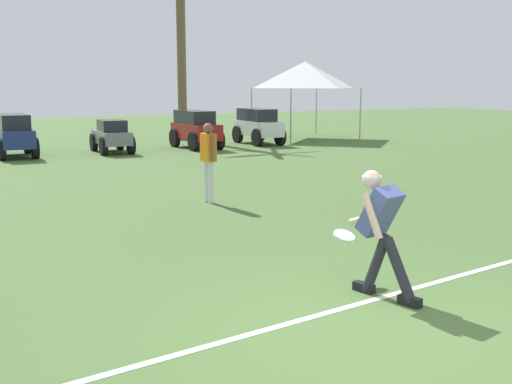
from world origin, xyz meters
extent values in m
plane|color=#496733|center=(0.00, 0.00, 0.00)|extent=(80.00, 80.00, 0.00)
cube|color=white|center=(0.00, 0.68, 0.00)|extent=(18.28, 2.74, 0.01)
cylinder|color=#23232D|center=(0.67, 0.88, 0.36)|extent=(0.20, 0.37, 0.72)
cube|color=black|center=(0.63, 1.04, 0.05)|extent=(0.16, 0.28, 0.10)
cylinder|color=#23232D|center=(0.74, 0.58, 0.36)|extent=(0.22, 0.46, 0.69)
cube|color=black|center=(0.78, 0.44, 0.05)|extent=(0.16, 0.28, 0.10)
cube|color=#4C5699|center=(0.68, 0.85, 0.96)|extent=(0.43, 0.50, 0.57)
sphere|color=beige|center=(0.65, 0.98, 1.29)|extent=(0.25, 0.25, 0.21)
cylinder|color=white|center=(0.65, 0.98, 1.32)|extent=(0.26, 0.26, 0.03)
cylinder|color=beige|center=(0.78, 1.17, 0.82)|extent=(0.21, 0.58, 0.27)
cylinder|color=beige|center=(0.49, 0.76, 0.94)|extent=(0.14, 0.29, 0.49)
cylinder|color=white|center=(0.71, 1.55, 0.53)|extent=(0.30, 0.29, 0.12)
cylinder|color=silver|center=(1.26, 6.77, 0.41)|extent=(0.12, 0.12, 0.82)
cylinder|color=silver|center=(1.25, 6.95, 0.41)|extent=(0.12, 0.12, 0.82)
cube|color=orange|center=(1.25, 6.86, 1.09)|extent=(0.22, 0.35, 0.54)
cylinder|color=brown|center=(1.27, 6.65, 1.10)|extent=(0.08, 0.08, 0.52)
cylinder|color=brown|center=(1.24, 7.07, 1.10)|extent=(0.08, 0.08, 0.52)
sphere|color=brown|center=(1.25, 6.86, 1.46)|extent=(0.21, 0.21, 0.20)
cube|color=navy|center=(-1.05, 16.89, 0.60)|extent=(0.97, 2.40, 0.55)
cube|color=#1E232B|center=(-1.05, 17.04, 1.11)|extent=(0.85, 1.80, 0.46)
cylinder|color=black|center=(-0.57, 17.73, 0.33)|extent=(0.18, 0.66, 0.66)
cylinder|color=black|center=(-1.53, 16.05, 0.33)|extent=(0.18, 0.66, 0.66)
cylinder|color=black|center=(-0.57, 16.05, 0.33)|extent=(0.18, 0.66, 0.66)
cube|color=slate|center=(2.00, 16.71, 0.51)|extent=(0.99, 2.23, 0.42)
cube|color=#1E232B|center=(2.00, 16.61, 0.91)|extent=(0.83, 1.13, 0.38)
cylinder|color=black|center=(1.58, 17.50, 0.30)|extent=(0.20, 0.61, 0.60)
cylinder|color=black|center=(2.48, 17.47, 0.30)|extent=(0.20, 0.61, 0.60)
cylinder|color=black|center=(1.52, 15.96, 0.30)|extent=(0.20, 0.61, 0.60)
cylinder|color=black|center=(2.42, 15.93, 0.30)|extent=(0.20, 0.61, 0.60)
cube|color=maroon|center=(5.05, 16.69, 0.60)|extent=(1.05, 2.44, 0.55)
cube|color=#1E232B|center=(5.04, 16.84, 1.11)|extent=(0.91, 1.83, 0.46)
cylinder|color=black|center=(4.54, 17.51, 0.33)|extent=(0.21, 0.67, 0.66)
cylinder|color=black|center=(5.50, 17.54, 0.33)|extent=(0.21, 0.67, 0.66)
cylinder|color=black|center=(4.60, 15.83, 0.33)|extent=(0.21, 0.67, 0.66)
cylinder|color=black|center=(5.56, 15.87, 0.33)|extent=(0.21, 0.67, 0.66)
cube|color=silver|center=(7.76, 17.07, 0.60)|extent=(0.98, 2.41, 0.55)
cube|color=#1E232B|center=(7.76, 17.22, 1.11)|extent=(0.86, 1.81, 0.46)
cylinder|color=black|center=(7.29, 17.91, 0.33)|extent=(0.19, 0.66, 0.66)
cylinder|color=black|center=(8.25, 17.90, 0.33)|extent=(0.19, 0.66, 0.66)
cylinder|color=black|center=(7.27, 16.23, 0.33)|extent=(0.19, 0.66, 0.66)
cylinder|color=black|center=(8.23, 16.22, 0.33)|extent=(0.19, 0.66, 0.66)
cylinder|color=brown|center=(5.83, 20.00, 3.10)|extent=(0.36, 0.36, 6.19)
cylinder|color=#B2B5BA|center=(12.24, 19.96, 1.05)|extent=(0.06, 0.06, 2.10)
cylinder|color=#B2B5BA|center=(8.96, 19.96, 1.05)|extent=(0.06, 0.06, 2.10)
cylinder|color=#B2B5BA|center=(12.24, 16.67, 1.05)|extent=(0.06, 0.06, 2.10)
cylinder|color=#B2B5BA|center=(8.96, 16.67, 1.05)|extent=(0.06, 0.06, 2.10)
pyramid|color=white|center=(10.60, 18.31, 2.64)|extent=(3.45, 3.45, 1.08)
camera|label=1|loc=(-3.69, -4.56, 2.34)|focal=45.00mm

